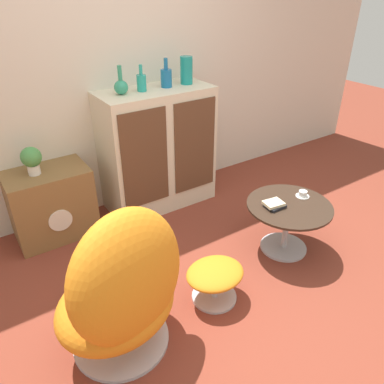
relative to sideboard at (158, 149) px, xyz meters
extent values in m
plane|color=brown|center=(-0.26, -1.42, -0.55)|extent=(12.00, 12.00, 0.00)
cube|color=beige|center=(-0.26, 0.26, 0.75)|extent=(6.40, 0.06, 2.60)
cube|color=beige|center=(0.00, 0.00, 0.00)|extent=(0.98, 0.46, 1.09)
cube|color=brown|center=(-0.25, -0.23, 0.05)|extent=(0.41, 0.01, 0.83)
cube|color=brown|center=(0.25, -0.23, 0.05)|extent=(0.41, 0.01, 0.83)
cube|color=brown|center=(-0.99, 0.03, -0.25)|extent=(0.63, 0.41, 0.59)
cylinder|color=beige|center=(-0.99, -0.18, -0.30)|extent=(0.18, 0.01, 0.18)
cylinder|color=#B7B7BC|center=(-0.99, -1.28, -0.53)|extent=(0.57, 0.57, 0.02)
cylinder|color=#B7B7BC|center=(-0.99, -1.28, -0.46)|extent=(0.06, 0.06, 0.11)
ellipsoid|color=orange|center=(-0.99, -1.28, -0.24)|extent=(0.86, 0.79, 0.34)
ellipsoid|color=orange|center=(-0.95, -1.40, 0.04)|extent=(0.81, 0.64, 0.76)
cylinder|color=#B7B7BC|center=(-0.32, -1.31, -0.54)|extent=(0.30, 0.30, 0.02)
cylinder|color=#B7B7BC|center=(-0.32, -1.31, -0.45)|extent=(0.04, 0.04, 0.15)
ellipsoid|color=orange|center=(-0.32, -1.31, -0.33)|extent=(0.40, 0.34, 0.09)
cylinder|color=#B7B7BC|center=(0.46, -1.19, -0.54)|extent=(0.37, 0.37, 0.02)
cylinder|color=#B7B7BC|center=(0.46, -1.19, -0.34)|extent=(0.04, 0.04, 0.37)
cylinder|color=#332319|center=(0.46, -1.19, -0.14)|extent=(0.64, 0.64, 0.02)
ellipsoid|color=#2D8E6B|center=(-0.30, 0.00, 0.60)|extent=(0.11, 0.11, 0.11)
cylinder|color=#2D8E6B|center=(-0.30, 0.00, 0.71)|extent=(0.03, 0.03, 0.12)
cylinder|color=teal|center=(-0.12, 0.00, 0.61)|extent=(0.08, 0.08, 0.13)
cylinder|color=teal|center=(-0.12, 0.00, 0.71)|extent=(0.03, 0.03, 0.08)
cylinder|color=#196699|center=(0.11, 0.00, 0.62)|extent=(0.09, 0.09, 0.15)
cylinder|color=#196699|center=(0.11, 0.00, 0.73)|extent=(0.03, 0.03, 0.09)
cylinder|color=teal|center=(0.32, 0.00, 0.66)|extent=(0.11, 0.11, 0.23)
cylinder|color=silver|center=(-1.06, 0.03, 0.08)|extent=(0.09, 0.09, 0.08)
sphere|color=#478E47|center=(-1.06, 0.03, 0.18)|extent=(0.15, 0.15, 0.15)
cylinder|color=white|center=(0.64, -1.15, -0.13)|extent=(0.10, 0.10, 0.01)
cylinder|color=white|center=(0.64, -1.15, -0.11)|extent=(0.07, 0.07, 0.05)
cube|color=black|center=(0.35, -1.15, -0.13)|extent=(0.14, 0.11, 0.02)
cube|color=beige|center=(0.34, -1.14, -0.10)|extent=(0.15, 0.13, 0.02)
camera|label=1|loc=(-1.48, -2.76, 1.35)|focal=35.00mm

